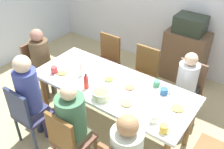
{
  "coord_description": "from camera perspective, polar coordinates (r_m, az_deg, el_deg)",
  "views": [
    {
      "loc": [
        1.52,
        -2.09,
        2.71
      ],
      "look_at": [
        0.0,
        0.0,
        0.92
      ],
      "focal_mm": 41.14,
      "sensor_mm": 36.0,
      "label": 1
    }
  ],
  "objects": [
    {
      "name": "plate_0",
      "position": [
        3.16,
        3.96,
        -2.97
      ],
      "size": [
        0.23,
        0.23,
        0.04
      ],
      "color": "silver",
      "rests_on": "dining_table"
    },
    {
      "name": "person_5",
      "position": [
        3.25,
        -17.87,
        -4.05
      ],
      "size": [
        0.3,
        0.3,
        1.3
      ],
      "color": "#262E49",
      "rests_on": "ground_plane"
    },
    {
      "name": "person_6",
      "position": [
        2.85,
        -8.75,
        -10.1
      ],
      "size": [
        0.32,
        0.32,
        1.21
      ],
      "color": "#4F4236",
      "rests_on": "ground_plane"
    },
    {
      "name": "ground_plane",
      "position": [
        3.75,
        0.0,
        -11.7
      ],
      "size": [
        6.46,
        6.46,
        0.0
      ],
      "primitive_type": "plane",
      "color": "tan"
    },
    {
      "name": "chair_0",
      "position": [
        3.74,
        16.31,
        -3.03
      ],
      "size": [
        0.4,
        0.4,
        0.9
      ],
      "color": "brown",
      "rests_on": "ground_plane"
    },
    {
      "name": "chair_5",
      "position": [
        3.38,
        -18.28,
        -8.19
      ],
      "size": [
        0.4,
        0.4,
        0.9
      ],
      "color": "#333055",
      "rests_on": "ground_plane"
    },
    {
      "name": "person_2",
      "position": [
        4.08,
        -15.48,
        3.65
      ],
      "size": [
        0.3,
        0.3,
        1.16
      ],
      "color": "#544F47",
      "rests_on": "ground_plane"
    },
    {
      "name": "dining_table",
      "position": [
        3.28,
        0.0,
        -3.35
      ],
      "size": [
        2.11,
        0.88,
        0.77
      ],
      "color": "white",
      "rests_on": "ground_plane"
    },
    {
      "name": "plate_3",
      "position": [
        2.93,
        3.23,
        -6.53
      ],
      "size": [
        0.25,
        0.25,
        0.04
      ],
      "color": "silver",
      "rests_on": "dining_table"
    },
    {
      "name": "microwave",
      "position": [
        4.37,
        17.02,
        10.61
      ],
      "size": [
        0.48,
        0.36,
        0.28
      ],
      "primitive_type": "cube",
      "color": "#252F23",
      "rests_on": "side_cabinet"
    },
    {
      "name": "cup_2",
      "position": [
        2.74,
        9.15,
        -9.57
      ],
      "size": [
        0.12,
        0.09,
        0.09
      ],
      "color": "white",
      "rests_on": "dining_table"
    },
    {
      "name": "bottle_0",
      "position": [
        3.36,
        -6.9,
        1.0
      ],
      "size": [
        0.06,
        0.06,
        0.19
      ],
      "color": "silver",
      "rests_on": "dining_table"
    },
    {
      "name": "bottle_1",
      "position": [
        3.13,
        -5.77,
        -1.58
      ],
      "size": [
        0.06,
        0.06,
        0.2
      ],
      "color": "red",
      "rests_on": "dining_table"
    },
    {
      "name": "bowl_0",
      "position": [
        2.99,
        -2.38,
        -4.29
      ],
      "size": [
        0.22,
        0.22,
        0.12
      ],
      "color": "beige",
      "rests_on": "dining_table"
    },
    {
      "name": "cup_0",
      "position": [
        3.12,
        11.52,
        -3.69
      ],
      "size": [
        0.13,
        0.09,
        0.08
      ],
      "color": "#2C5D95",
      "rests_on": "dining_table"
    },
    {
      "name": "chair_6",
      "position": [
        2.96,
        -9.61,
        -13.98
      ],
      "size": [
        0.4,
        0.4,
        0.9
      ],
      "color": "brown",
      "rests_on": "ground_plane"
    },
    {
      "name": "chair_2",
      "position": [
        4.24,
        -15.91,
        1.88
      ],
      "size": [
        0.4,
        0.4,
        0.9
      ],
      "color": "brown",
      "rests_on": "ground_plane"
    },
    {
      "name": "chair_1",
      "position": [
        3.95,
        6.97,
        0.53
      ],
      "size": [
        0.4,
        0.4,
        0.9
      ],
      "color": "brown",
      "rests_on": "ground_plane"
    },
    {
      "name": "plate_4",
      "position": [
        2.95,
        14.37,
        -7.44
      ],
      "size": [
        0.26,
        0.26,
        0.04
      ],
      "color": "white",
      "rests_on": "dining_table"
    },
    {
      "name": "cup_3",
      "position": [
        2.66,
        11.44,
        -11.68
      ],
      "size": [
        0.12,
        0.09,
        0.09
      ],
      "color": "#E9BC45",
      "rests_on": "dining_table"
    },
    {
      "name": "cup_1",
      "position": [
        3.49,
        -12.73,
        0.98
      ],
      "size": [
        0.12,
        0.09,
        0.1
      ],
      "color": "#D14243",
      "rests_on": "dining_table"
    },
    {
      "name": "plate_2",
      "position": [
        3.28,
        -0.71,
        -1.24
      ],
      "size": [
        0.21,
        0.21,
        0.04
      ],
      "color": "white",
      "rests_on": "dining_table"
    },
    {
      "name": "chair_4",
      "position": [
        4.27,
        -1.2,
        3.64
      ],
      "size": [
        0.4,
        0.4,
        0.9
      ],
      "color": "brown",
      "rests_on": "ground_plane"
    },
    {
      "name": "wall_back",
      "position": [
        4.63,
        15.63,
        15.68
      ],
      "size": [
        5.62,
        0.12,
        2.6
      ],
      "primitive_type": "cube",
      "color": "silver",
      "rests_on": "ground_plane"
    },
    {
      "name": "side_cabinet",
      "position": [
        4.63,
        15.8,
        3.96
      ],
      "size": [
        0.7,
        0.44,
        0.9
      ],
      "primitive_type": "cube",
      "color": "brown",
      "rests_on": "ground_plane"
    },
    {
      "name": "plate_1",
      "position": [
        3.46,
        -10.9,
        0.17
      ],
      "size": [
        0.22,
        0.22,
        0.04
      ],
      "color": "silver",
      "rests_on": "dining_table"
    },
    {
      "name": "cup_4",
      "position": [
        3.23,
        9.89,
        -1.97
      ],
      "size": [
        0.12,
        0.08,
        0.08
      ],
      "color": "#4B9567",
      "rests_on": "dining_table"
    },
    {
      "name": "person_0",
      "position": [
        3.58,
        16.13,
        -1.89
      ],
      "size": [
        0.3,
        0.3,
        1.12
      ],
      "color": "#47453A",
      "rests_on": "ground_plane"
    }
  ]
}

